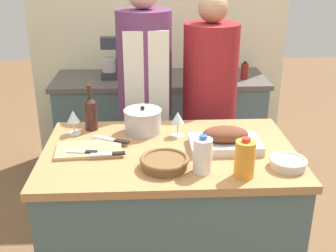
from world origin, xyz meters
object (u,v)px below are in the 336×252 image
object	(u,v)px
roasting_pan	(225,140)
person_cook_guest	(209,104)
knife_bread	(109,154)
condiment_bottle_short	(245,71)
wine_glass_left	(73,117)
person_cook_aproned	(145,97)
wicker_basket	(165,162)
milk_jug	(203,155)
wine_glass_right	(178,119)
mixing_bowl	(288,163)
cutting_board	(89,150)
knife_paring	(83,152)
stand_mixer	(112,61)
stock_pot	(143,121)
condiment_bottle_tall	(203,69)
knife_chef	(112,139)
juice_jug	(245,159)
wine_bottle_green	(91,112)
condiment_bottle_extra	(221,73)

from	to	relation	value
roasting_pan	person_cook_guest	xyz separation A→B (m)	(0.03, 0.77, -0.08)
knife_bread	condiment_bottle_short	bearing A→B (deg)	56.46
wine_glass_left	person_cook_aproned	size ratio (longest dim) A/B	0.08
roasting_pan	wicker_basket	xyz separation A→B (m)	(-0.32, -0.20, -0.02)
milk_jug	condiment_bottle_short	xyz separation A→B (m)	(0.56, 1.67, -0.06)
condiment_bottle_short	knife_bread	bearing A→B (deg)	-123.54
wine_glass_right	mixing_bowl	bearing A→B (deg)	-39.08
cutting_board	knife_bread	bearing A→B (deg)	-35.61
wicker_basket	knife_paring	bearing A→B (deg)	159.44
stand_mixer	wine_glass_right	bearing A→B (deg)	-71.25
stock_pot	condiment_bottle_tall	bearing A→B (deg)	67.27
person_cook_guest	knife_paring	bearing A→B (deg)	-146.84
condiment_bottle_tall	person_cook_aproned	size ratio (longest dim) A/B	0.12
mixing_bowl	knife_bread	distance (m)	0.86
wine_glass_left	stock_pot	bearing A→B (deg)	0.65
stock_pot	knife_chef	bearing A→B (deg)	-138.43
wicker_basket	wine_glass_left	distance (m)	0.65
stock_pot	stand_mixer	xyz separation A→B (m)	(-0.26, 1.26, 0.04)
juice_jug	stock_pot	bearing A→B (deg)	130.47
knife_bread	condiment_bottle_tall	bearing A→B (deg)	66.25
roasting_pan	wine_glass_left	xyz separation A→B (m)	(-0.80, 0.23, 0.05)
juice_jug	person_cook_guest	distance (m)	1.08
juice_jug	knife_bread	size ratio (longest dim) A/B	1.10
condiment_bottle_short	person_cook_aproned	distance (m)	1.05
knife_bread	milk_jug	bearing A→B (deg)	-20.62
wine_bottle_green	person_cook_aproned	xyz separation A→B (m)	(0.30, 0.49, -0.08)
stock_pot	milk_jug	world-z (taller)	milk_jug
mixing_bowl	wine_glass_right	xyz separation A→B (m)	(-0.49, 0.40, 0.07)
knife_chef	person_cook_guest	size ratio (longest dim) A/B	0.13
stand_mixer	condiment_bottle_short	xyz separation A→B (m)	(1.10, -0.07, -0.08)
roasting_pan	wine_bottle_green	xyz separation A→B (m)	(-0.71, 0.29, 0.06)
mixing_bowl	juice_jug	world-z (taller)	juice_jug
cutting_board	person_cook_aproned	world-z (taller)	person_cook_aproned
stock_pot	condiment_bottle_short	distance (m)	1.46
roasting_pan	cutting_board	bearing A→B (deg)	-179.52
juice_jug	milk_jug	xyz separation A→B (m)	(-0.18, 0.05, -0.00)
wine_glass_right	knife_paring	xyz separation A→B (m)	(-0.49, -0.22, -0.08)
stock_pot	person_cook_aproned	world-z (taller)	person_cook_aproned
person_cook_aproned	condiment_bottle_extra	bearing A→B (deg)	40.63
juice_jug	condiment_bottle_extra	size ratio (longest dim) A/B	1.40
knife_paring	roasting_pan	bearing A→B (deg)	4.23
knife_chef	knife_paring	size ratio (longest dim) A/B	1.35
juice_jug	wine_glass_left	world-z (taller)	juice_jug
stock_pot	condiment_bottle_short	bearing A→B (deg)	54.93
condiment_bottle_tall	condiment_bottle_extra	distance (m)	0.17
milk_jug	cutting_board	bearing A→B (deg)	156.06
wine_glass_right	condiment_bottle_tall	xyz separation A→B (m)	(0.29, 1.20, -0.04)
stock_pot	knife_chef	distance (m)	0.22
wine_glass_right	person_cook_aproned	distance (m)	0.64
wine_glass_left	person_cook_aproned	distance (m)	0.68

